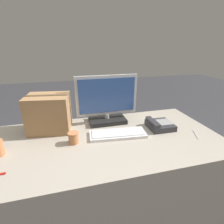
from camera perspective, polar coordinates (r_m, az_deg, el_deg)
name	(u,v)px	position (r m, az deg, el deg)	size (l,w,h in m)	color
ground_plane	(108,207)	(1.85, -1.40, -28.48)	(12.00, 12.00, 0.00)	#38383D
office_desk	(107,176)	(1.59, -1.53, -20.05)	(1.80, 0.90, 0.73)	#A89E8E
monitor	(107,103)	(1.58, -1.66, 2.88)	(0.55, 0.22, 0.44)	black
keyboard	(118,134)	(1.41, 1.89, -7.13)	(0.46, 0.21, 0.03)	silver
desk_phone	(159,125)	(1.58, 15.23, -4.07)	(0.21, 0.21, 0.08)	#2D2D33
paper_cup_right	(73,138)	(1.33, -12.47, -8.15)	(0.08, 0.08, 0.09)	#BC7547
spoon	(195,133)	(1.61, 25.37, -6.14)	(0.08, 0.15, 0.00)	#B2B2B7
cardboard_box	(49,113)	(1.54, -19.85, -0.36)	(0.37, 0.30, 0.31)	#9E754C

